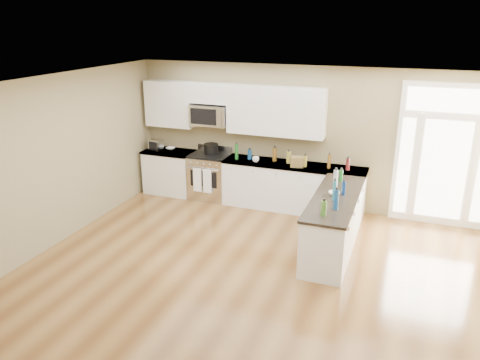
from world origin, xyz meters
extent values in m
plane|color=brown|center=(0.00, 0.00, 0.00)|extent=(8.00, 8.00, 0.00)
plane|color=#877B55|center=(0.00, 4.00, 1.40)|extent=(7.00, 0.00, 7.00)
plane|color=#877B55|center=(-3.50, 0.00, 1.40)|extent=(0.00, 8.00, 8.00)
plane|color=white|center=(0.00, 0.00, 2.80)|extent=(8.00, 8.00, 0.00)
cube|color=silver|center=(-2.87, 3.69, 0.45)|extent=(1.06, 0.62, 0.90)
cube|color=black|center=(-2.87, 3.69, 0.05)|extent=(1.02, 0.52, 0.10)
cube|color=black|center=(-2.87, 3.69, 0.92)|extent=(1.10, 0.66, 0.04)
cube|color=silver|center=(-0.16, 3.69, 0.45)|extent=(2.81, 0.62, 0.90)
cube|color=black|center=(-0.16, 3.69, 0.05)|extent=(2.77, 0.52, 0.10)
cube|color=black|center=(-0.16, 3.69, 0.92)|extent=(2.85, 0.66, 0.04)
cube|color=silver|center=(0.93, 2.24, 0.45)|extent=(0.65, 2.28, 0.90)
cube|color=black|center=(0.93, 2.24, 0.05)|extent=(0.61, 2.18, 0.10)
cube|color=black|center=(0.93, 2.24, 0.92)|extent=(0.69, 2.32, 0.04)
cube|color=silver|center=(-2.88, 3.83, 1.93)|extent=(1.04, 0.33, 0.95)
cube|color=silver|center=(-0.57, 3.83, 1.93)|extent=(1.94, 0.33, 0.95)
cube|color=silver|center=(-1.95, 3.83, 2.20)|extent=(0.82, 0.33, 0.40)
cube|color=silver|center=(-1.95, 3.80, 1.76)|extent=(0.78, 0.40, 0.42)
cube|color=black|center=(-2.01, 3.59, 1.76)|extent=(0.56, 0.01, 0.32)
cube|color=white|center=(2.55, 3.96, 1.30)|extent=(1.70, 0.08, 2.60)
cube|color=white|center=(2.55, 3.91, 1.05)|extent=(0.78, 0.02, 1.80)
cube|color=white|center=(1.89, 3.91, 1.05)|extent=(0.22, 0.02, 1.80)
cube|color=white|center=(2.55, 3.91, 2.30)|extent=(1.50, 0.02, 0.40)
cube|color=silver|center=(-1.93, 3.69, 0.46)|extent=(0.80, 0.65, 0.92)
cube|color=black|center=(-1.93, 3.69, 0.94)|extent=(0.80, 0.60, 0.03)
cube|color=silver|center=(-1.93, 3.99, 1.01)|extent=(0.80, 0.04, 0.14)
cube|color=black|center=(-1.93, 3.36, 0.52)|extent=(0.58, 0.01, 0.34)
cylinder|color=silver|center=(-1.93, 3.33, 0.74)|extent=(0.70, 0.02, 0.02)
cube|color=white|center=(-2.05, 3.32, 0.50)|extent=(0.18, 0.02, 0.50)
cube|color=white|center=(-1.83, 3.32, 0.50)|extent=(0.18, 0.02, 0.50)
cylinder|color=black|center=(-1.93, 3.78, 1.06)|extent=(0.34, 0.34, 0.22)
cube|color=silver|center=(-3.18, 3.67, 1.06)|extent=(0.30, 0.25, 0.23)
cube|color=brown|center=(-0.04, 3.55, 1.04)|extent=(0.28, 0.23, 0.20)
imported|color=white|center=(-2.90, 3.80, 0.96)|extent=(0.20, 0.20, 0.04)
imported|color=white|center=(0.89, 2.28, 0.97)|extent=(0.23, 0.23, 0.06)
imported|color=white|center=(-0.88, 3.57, 0.99)|extent=(0.16, 0.16, 0.11)
cylinder|color=#19591E|center=(0.88, 3.00, 1.04)|extent=(0.07, 0.07, 0.21)
cylinder|color=navy|center=(1.01, 1.70, 1.09)|extent=(0.07, 0.07, 0.31)
cylinder|color=brown|center=(0.55, 3.67, 1.07)|extent=(0.06, 0.06, 0.27)
cylinder|color=olive|center=(0.10, 3.62, 1.05)|extent=(0.08, 0.08, 0.21)
cylinder|color=#26727F|center=(0.93, 2.05, 1.10)|extent=(0.06, 0.06, 0.32)
cylinder|color=#591919|center=(0.90, 3.68, 1.05)|extent=(0.08, 0.08, 0.22)
cylinder|color=#B2B2B7|center=(0.83, 2.70, 1.08)|extent=(0.07, 0.07, 0.29)
cylinder|color=navy|center=(1.03, 2.35, 1.05)|extent=(0.06, 0.06, 0.22)
cylinder|color=#3F7226|center=(0.89, 1.40, 1.05)|extent=(0.08, 0.08, 0.23)
cylinder|color=#19591E|center=(-1.30, 3.62, 1.10)|extent=(0.07, 0.07, 0.31)
cylinder|color=navy|center=(-1.05, 3.70, 1.04)|extent=(0.08, 0.08, 0.20)
cylinder|color=brown|center=(-0.55, 3.77, 1.07)|extent=(0.08, 0.08, 0.27)
cylinder|color=olive|center=(-0.25, 3.72, 1.06)|extent=(0.08, 0.08, 0.23)
camera|label=1|loc=(1.94, -4.82, 3.64)|focal=35.00mm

